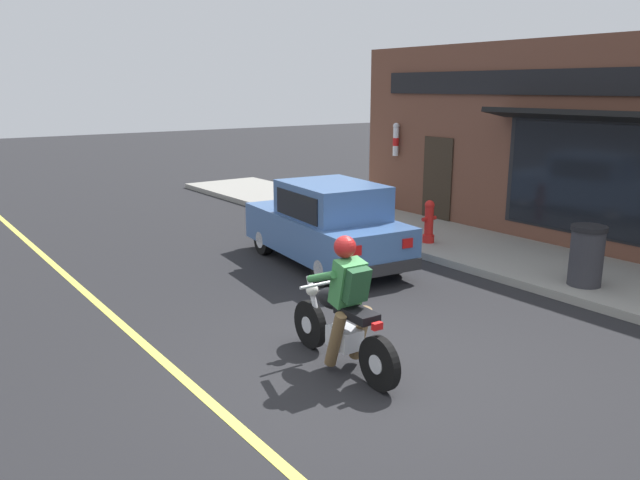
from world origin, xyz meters
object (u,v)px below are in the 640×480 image
fire_hydrant (429,222)px  traffic_cone (374,199)px  motorcycle_with_rider (343,314)px  trash_bin (587,255)px  car_hatchback (327,225)px

fire_hydrant → traffic_cone: fire_hydrant is taller
motorcycle_with_rider → trash_bin: 4.86m
car_hatchback → traffic_cone: size_ratio=6.57×
car_hatchback → fire_hydrant: bearing=-7.6°
motorcycle_with_rider → traffic_cone: 9.14m
trash_bin → traffic_cone: size_ratio=1.63×
motorcycle_with_rider → traffic_cone: size_ratio=3.37×
fire_hydrant → car_hatchback: bearing=172.4°
car_hatchback → trash_bin: bearing=-58.4°
car_hatchback → trash_bin: 4.48m
traffic_cone → trash_bin: bearing=-101.8°
car_hatchback → fire_hydrant: car_hatchback is taller
motorcycle_with_rider → car_hatchback: motorcycle_with_rider is taller
car_hatchback → motorcycle_with_rider: bearing=-124.2°
motorcycle_with_rider → car_hatchback: (2.51, 3.68, 0.09)m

